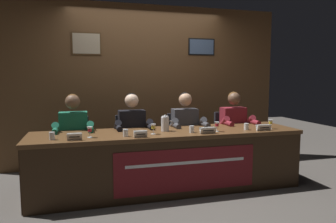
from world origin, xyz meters
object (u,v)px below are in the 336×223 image
object	(u,v)px
conference_table	(171,151)
juice_glass_far_left	(90,130)
nameplate_center_right	(208,130)
chair_center_left	(131,148)
juice_glass_center_right	(217,125)
juice_glass_center_left	(153,127)
nameplate_center_left	(141,134)
water_cup_far_right	(246,127)
panelist_far_left	(74,134)
panelist_far_right	(235,126)
panelist_center_left	(133,131)
chair_center_right	(182,145)
water_pitcher_central	(165,124)
chair_far_left	(75,151)
water_cup_far_left	(52,136)
water_cup_center_left	(126,133)
chair_far_right	(229,142)
panelist_center_right	(187,128)
water_cup_center_right	(192,130)
juice_glass_far_right	(271,122)
nameplate_far_left	(75,137)
nameplate_far_right	(264,127)

from	to	relation	value
conference_table	juice_glass_far_left	world-z (taller)	juice_glass_far_left
nameplate_center_right	chair_center_left	bearing A→B (deg)	131.54
juice_glass_center_right	juice_glass_center_left	bearing A→B (deg)	177.38
nameplate_center_left	water_cup_far_right	bearing A→B (deg)	5.84
panelist_far_left	nameplate_center_right	size ratio (longest dim) A/B	6.11
panelist_far_right	panelist_center_left	bearing A→B (deg)	180.00
conference_table	juice_glass_center_left	distance (m)	0.40
juice_glass_far_left	chair_center_left	bearing A→B (deg)	53.09
chair_center_right	panelist_far_right	world-z (taller)	panelist_far_right
chair_center_right	water_pitcher_central	xyz separation A→B (m)	(-0.42, -0.59, 0.42)
chair_center_right	chair_far_left	bearing A→B (deg)	180.00
water_cup_far_left	juice_glass_center_right	bearing A→B (deg)	-0.17
water_cup_far_right	water_cup_center_left	bearing A→B (deg)	-178.49
nameplate_center_right	juice_glass_center_right	distance (m)	0.20
panelist_far_left	nameplate_center_right	world-z (taller)	panelist_far_left
conference_table	chair_far_right	world-z (taller)	chair_far_right
nameplate_center_right	chair_far_right	distance (m)	1.23
panelist_center_right	water_cup_center_right	distance (m)	0.61
juice_glass_far_right	water_pitcher_central	world-z (taller)	water_pitcher_central
water_cup_far_left	water_cup_far_right	bearing A→B (deg)	0.33
nameplate_center_left	nameplate_far_left	bearing A→B (deg)	177.23
chair_center_left	conference_table	bearing A→B (deg)	-61.31
nameplate_far_left	chair_far_left	bearing A→B (deg)	91.67
water_cup_center_right	juice_glass_far_right	size ratio (longest dim) A/B	0.69
juice_glass_center_left	chair_far_right	size ratio (longest dim) A/B	0.14
water_cup_far_left	nameplate_far_right	world-z (taller)	water_cup_far_left
panelist_far_left	nameplate_far_left	world-z (taller)	panelist_far_left
nameplate_center_left	juice_glass_center_left	distance (m)	0.25
juice_glass_center_left	nameplate_center_right	distance (m)	0.66
juice_glass_far_left	nameplate_far_right	world-z (taller)	juice_glass_far_left
water_cup_far_left	juice_glass_center_left	size ratio (longest dim) A/B	0.69
chair_center_left	juice_glass_center_right	size ratio (longest dim) A/B	7.17
panelist_center_left	juice_glass_far_left	bearing A→B (deg)	-135.29
nameplate_center_right	nameplate_far_right	distance (m)	0.78
chair_center_left	chair_far_right	world-z (taller)	same
nameplate_far_left	chair_far_right	xyz separation A→B (m)	(2.30, 0.89, -0.36)
chair_center_left	water_cup_center_right	xyz separation A→B (m)	(0.64, -0.78, 0.36)
juice_glass_far_left	chair_far_right	bearing A→B (deg)	20.00
nameplate_far_left	panelist_far_right	size ratio (longest dim) A/B	0.13
water_cup_center_left	water_cup_far_right	distance (m)	1.58
panelist_center_left	nameplate_far_right	size ratio (longest dim) A/B	6.22
chair_center_left	panelist_center_right	xyz separation A→B (m)	(0.77, -0.20, 0.28)
nameplate_center_left	panelist_center_right	bearing A→B (deg)	42.15
water_cup_far_left	water_pitcher_central	bearing A→B (deg)	8.76
chair_far_left	nameplate_far_left	xyz separation A→B (m)	(0.03, -0.89, 0.36)
juice_glass_center_left	juice_glass_far_left	bearing A→B (deg)	-178.97
panelist_far_left	nameplate_center_left	size ratio (longest dim) A/B	8.08
chair_center_left	water_pitcher_central	xyz separation A→B (m)	(0.35, -0.59, 0.42)
nameplate_center_right	juice_glass_far_right	distance (m)	0.95
conference_table	juice_glass_far_right	world-z (taller)	juice_glass_far_right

